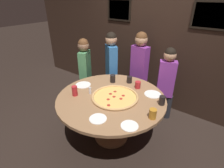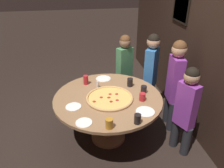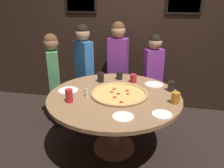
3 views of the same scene
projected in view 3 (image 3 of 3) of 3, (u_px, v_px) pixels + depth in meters
ground_plane at (114, 148)px, 2.77m from camera, size 24.00×24.00×0.00m
back_wall at (130, 29)px, 3.54m from camera, size 6.40×0.08×2.60m
dining_table at (114, 105)px, 2.55m from camera, size 1.52×1.52×0.74m
giant_pizza at (119, 93)px, 2.50m from camera, size 0.65×0.65×0.03m
drink_cup_by_shaker at (69, 96)px, 2.30m from camera, size 0.08×0.08×0.14m
drink_cup_front_edge at (119, 75)px, 2.97m from camera, size 0.09×0.09×0.11m
drink_cup_far_right at (171, 86)px, 2.59m from camera, size 0.08×0.08×0.12m
drink_cup_beside_pizza at (175, 98)px, 2.28m from camera, size 0.09×0.09×0.12m
drink_cup_near_left at (101, 77)px, 2.87m from camera, size 0.09×0.09×0.13m
drink_cup_far_left at (133, 78)px, 2.86m from camera, size 0.08×0.08×0.11m
white_plate_left_side at (123, 117)px, 2.03m from camera, size 0.20×0.20×0.01m
white_plate_right_side at (162, 114)px, 2.07m from camera, size 0.20×0.20×0.01m
white_plate_far_back at (154, 84)px, 2.79m from camera, size 0.24×0.24×0.01m
white_plate_near_front at (68, 90)px, 2.62m from camera, size 0.24×0.24×0.01m
condiment_shaker at (86, 93)px, 2.44m from camera, size 0.04×0.04×0.10m
diner_side_right at (54, 75)px, 3.08m from camera, size 0.26×0.35×1.34m
diner_far_right at (153, 72)px, 3.31m from camera, size 0.34×0.24×1.30m
diner_far_left at (118, 62)px, 3.45m from camera, size 0.38×0.22×1.46m
diner_centre_back at (84, 65)px, 3.36m from camera, size 0.36×0.32×1.43m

